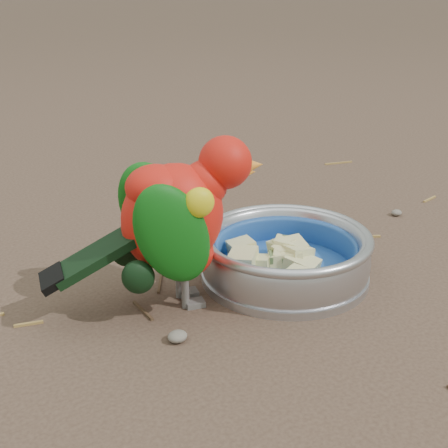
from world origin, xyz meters
TOP-DOWN VIEW (x-y plane):
  - ground at (0.00, 0.00)m, footprint 60.00×60.00m
  - food_bowl at (0.02, 0.09)m, footprint 0.21×0.21m
  - bowl_wall at (0.02, 0.09)m, footprint 0.21×0.21m
  - fruit_wedges at (0.02, 0.09)m, footprint 0.13×0.13m
  - lory_parrot at (-0.12, 0.11)m, footprint 0.25×0.17m
  - ground_debris at (0.03, 0.09)m, footprint 0.90×0.80m

SIDE VIEW (x-z plane):
  - ground at x=0.00m, z-range 0.00..0.00m
  - ground_debris at x=0.03m, z-range 0.00..0.01m
  - food_bowl at x=0.02m, z-range 0.00..0.02m
  - fruit_wedges at x=0.02m, z-range 0.02..0.05m
  - bowl_wall at x=0.02m, z-range 0.02..0.06m
  - lory_parrot at x=-0.12m, z-range 0.00..0.19m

